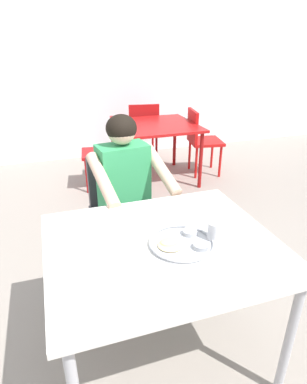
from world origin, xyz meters
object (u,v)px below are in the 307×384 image
Objects in this scene: table_foreground at (162,255)px; diner_foreground at (129,187)px; chair_foreground at (119,202)px; chair_red_right at (200,137)px; chair_red_left at (105,148)px; chair_red_far at (143,129)px; table_background_red at (157,130)px; drinking_cup at (215,231)px; thali_tray at (182,242)px.

table_foreground is 0.74m from diner_foreground.
chair_red_right is at bearing 46.74° from chair_foreground.
chair_red_left is at bearing 86.25° from table_foreground.
chair_red_left is 0.95m from chair_red_far.
diner_foreground is at bearing -94.61° from chair_red_left.
diner_foreground is at bearing -128.83° from chair_red_right.
table_foreground is at bearing -93.75° from chair_red_left.
table_background_red is at bearing 1.17° from chair_red_left.
chair_red_left is at bearing 92.06° from drinking_cup.
table_background_red is at bearing 71.67° from table_foreground.
table_background_red is 1.16× the size of chair_red_left.
chair_red_far is (0.58, 3.15, -0.30)m from drinking_cup.
chair_red_left reaches higher than thali_tray.
diner_foreground is 1.47× the size of chair_red_left.
drinking_cup is at bearing -100.46° from chair_red_far.
chair_red_far reaches higher than chair_red_right.
thali_tray reaches higher than table_background_red.
chair_foreground reaches higher than chair_red_far.
diner_foreground reaches higher than table_foreground.
thali_tray reaches higher than table_foreground.
drinking_cup is 0.83m from diner_foreground.
chair_red_right is (1.24, 0.03, 0.02)m from chair_red_left.
table_background_red is (0.72, 2.48, -0.12)m from thali_tray.
thali_tray is 2.83m from chair_red_right.
table_foreground is 3.50× the size of thali_tray.
chair_red_left is at bearing -178.46° from chair_red_right.
chair_foreground reaches higher than chair_red_left.
chair_foreground is at bearing -133.26° from chair_red_right.
drinking_cup is 2.50m from chair_red_left.
chair_red_left is 0.96× the size of chair_red_far.
chair_foreground is (-0.08, 1.01, -0.26)m from thali_tray.
table_foreground is 1.35× the size of chair_red_left.
chair_red_left is at bearing -134.84° from chair_red_far.
diner_foreground is at bearing -108.92° from chair_red_far.
table_foreground is 0.92× the size of diner_foreground.
drinking_cup is at bearing -102.65° from table_background_red.
diner_foreground is 2.49m from chair_red_far.
diner_foreground is 2.20m from chair_red_right.
chair_red_right is (1.15, 2.51, -0.30)m from drinking_cup.
drinking_cup is 0.11× the size of chair_foreground.
chair_red_left reaches higher than table_foreground.
chair_foreground is 0.72× the size of diner_foreground.
table_foreground is 2.83m from chair_red_right.
table_background_red is 0.68m from chair_red_far.
thali_tray is at bearing -117.79° from chair_red_right.
thali_tray is 0.38× the size of chair_red_left.
chair_red_right is (0.59, 0.02, -0.14)m from table_background_red.
table_background_red is at bearing 77.35° from drinking_cup.
table_foreground is 3.20m from chair_red_far.
chair_red_far is at bearing 75.00° from table_foreground.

